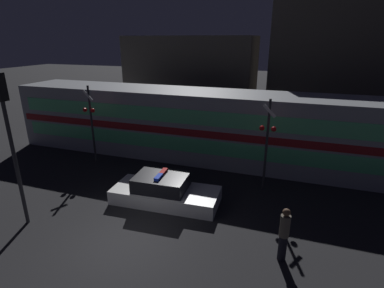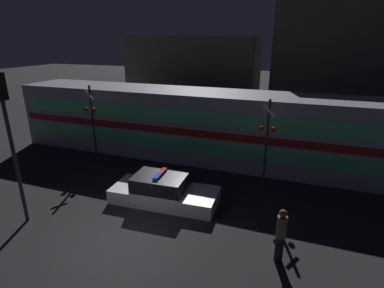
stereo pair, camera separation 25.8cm
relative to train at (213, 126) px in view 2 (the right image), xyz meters
name	(u,v)px [view 2 (the right image)]	position (x,y,z in m)	size (l,w,h in m)	color
ground_plane	(122,243)	(-0.66, -8.38, -1.90)	(120.00, 120.00, 0.00)	black
train	(213,126)	(0.00, 0.00, 0.00)	(23.76, 3.18, 3.81)	#999EA5
police_car	(163,191)	(-0.54, -5.37, -1.43)	(4.52, 2.05, 1.30)	silver
pedestrian	(281,235)	(4.33, -7.42, -0.98)	(0.30, 0.30, 1.80)	black
crossing_signal_near	(267,140)	(3.26, -2.92, 0.48)	(0.71, 0.29, 4.16)	#2D2D33
crossing_signal_far	(92,119)	(-5.95, -2.67, 0.52)	(0.71, 0.29, 4.24)	#2D2D33
traffic_light_corner	(7,124)	(-4.78, -8.45, 1.90)	(0.30, 0.46, 5.49)	#2D2D33
building_left	(194,80)	(-3.77, 7.45, 1.46)	(9.84, 4.57, 6.72)	#47423D
building_center	(348,69)	(7.32, 8.50, 2.63)	(10.20, 4.43, 9.07)	#47423D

